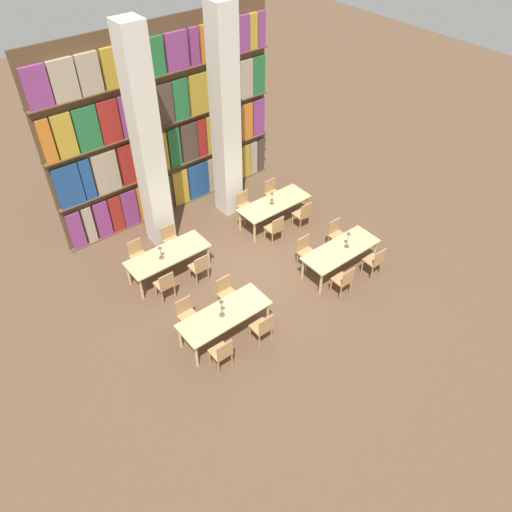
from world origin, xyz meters
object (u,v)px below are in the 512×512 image
at_px(chair_6, 375,261).
at_px(chair_11, 171,239).
at_px(chair_9, 138,255).
at_px(chair_13, 245,205).
at_px(desk_lamp_1, 348,237).
at_px(chair_14, 303,214).
at_px(desk_lamp_2, 160,250).
at_px(chair_5, 306,251).
at_px(chair_2, 263,328).
at_px(desk_lamp_0, 221,305).
at_px(reading_table_2, 168,256).
at_px(chair_12, 275,228).
at_px(reading_table_0, 224,316).
at_px(chair_1, 187,314).
at_px(reading_table_3, 274,205).
at_px(chair_7, 336,234).
at_px(chair_10, 200,267).
at_px(chair_3, 226,292).
at_px(chair_8, 165,284).
at_px(chair_4, 344,280).
at_px(reading_table_1, 341,251).
at_px(pillar_center, 225,118).
at_px(pillar_left, 147,146).
at_px(chair_0, 222,353).
at_px(desk_lamp_3, 272,196).

relative_size(chair_6, chair_11, 1.00).
bearing_deg(chair_9, chair_13, -179.73).
height_order(chair_6, desk_lamp_1, desk_lamp_1).
height_order(chair_9, chair_14, same).
distance_m(chair_11, desk_lamp_2, 1.13).
relative_size(chair_5, chair_13, 1.00).
distance_m(chair_2, desk_lamp_0, 1.09).
xyz_separation_m(reading_table_2, chair_12, (3.04, -0.69, -0.16)).
distance_m(reading_table_0, chair_1, 0.92).
xyz_separation_m(chair_5, reading_table_3, (0.54, 1.95, 0.16)).
relative_size(chair_7, chair_10, 1.00).
bearing_deg(chair_3, chair_5, 178.56).
height_order(chair_8, desk_lamp_2, desk_lamp_2).
distance_m(chair_4, chair_11, 4.79).
height_order(reading_table_1, chair_4, chair_4).
distance_m(chair_1, reading_table_2, 1.98).
relative_size(pillar_center, chair_7, 6.68).
bearing_deg(pillar_left, chair_9, -146.25).
bearing_deg(chair_5, chair_4, 90.00).
xyz_separation_m(chair_0, reading_table_3, (4.23, 3.29, 0.16)).
bearing_deg(pillar_center, chair_12, -88.38).
height_order(chair_10, desk_lamp_3, desk_lamp_3).
height_order(chair_0, chair_14, same).
bearing_deg(desk_lamp_0, chair_5, 11.41).
bearing_deg(chair_3, chair_12, -155.05).
relative_size(pillar_left, chair_9, 6.68).
height_order(chair_3, chair_4, same).
bearing_deg(reading_table_0, pillar_left, 81.04).
bearing_deg(chair_11, desk_lamp_0, 79.49).
xyz_separation_m(desk_lamp_0, desk_lamp_1, (3.93, -0.09, -0.00)).
bearing_deg(desk_lamp_3, chair_2, -132.34).
xyz_separation_m(pillar_center, chair_8, (-3.50, -2.14, -2.51)).
xyz_separation_m(chair_5, chair_6, (1.16, -1.41, 0.00)).
bearing_deg(chair_11, chair_8, 54.12).
bearing_deg(pillar_center, pillar_left, 180.00).
bearing_deg(desk_lamp_0, desk_lamp_1, -1.31).
distance_m(reading_table_1, desk_lamp_2, 4.65).
bearing_deg(chair_7, chair_11, -35.34).
bearing_deg(desk_lamp_1, chair_4, -138.34).
height_order(chair_2, reading_table_2, chair_2).
distance_m(chair_8, chair_10, 1.02).
bearing_deg(chair_10, chair_2, -89.87).
distance_m(chair_6, chair_10, 4.56).
bearing_deg(chair_0, reading_table_1, 8.52).
bearing_deg(chair_0, reading_table_0, 50.66).
bearing_deg(chair_6, reading_table_1, 129.30).
relative_size(chair_3, desk_lamp_0, 1.80).
bearing_deg(chair_12, reading_table_2, 167.28).
bearing_deg(chair_13, reading_table_0, 46.78).
relative_size(chair_2, reading_table_2, 0.41).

